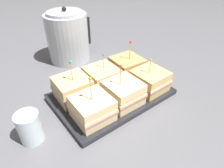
{
  "coord_description": "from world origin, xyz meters",
  "views": [
    {
      "loc": [
        -0.37,
        -0.48,
        0.49
      ],
      "look_at": [
        0.0,
        0.0,
        0.06
      ],
      "focal_mm": 32.0,
      "sensor_mm": 36.0,
      "label": 1
    }
  ],
  "objects_px": {
    "serving_platter": "(112,95)",
    "sandwich_front_right": "(150,80)",
    "sandwich_back_right": "(127,67)",
    "kettle_steel": "(68,37)",
    "sandwich_front_left": "(92,108)",
    "drinking_glass": "(30,127)",
    "sandwich_back_center": "(102,77)",
    "sandwich_back_left": "(73,89)",
    "sandwich_front_center": "(122,93)"
  },
  "relations": [
    {
      "from": "serving_platter",
      "to": "sandwich_front_right",
      "type": "relative_size",
      "value": 3.15
    },
    {
      "from": "sandwich_back_right",
      "to": "kettle_steel",
      "type": "bearing_deg",
      "value": 108.51
    },
    {
      "from": "serving_platter",
      "to": "sandwich_front_left",
      "type": "bearing_deg",
      "value": -153.59
    },
    {
      "from": "kettle_steel",
      "to": "drinking_glass",
      "type": "bearing_deg",
      "value": -130.59
    },
    {
      "from": "sandwich_back_center",
      "to": "kettle_steel",
      "type": "height_order",
      "value": "kettle_steel"
    },
    {
      "from": "sandwich_front_right",
      "to": "kettle_steel",
      "type": "bearing_deg",
      "value": 104.09
    },
    {
      "from": "sandwich_front_left",
      "to": "drinking_glass",
      "type": "xyz_separation_m",
      "value": [
        -0.18,
        0.05,
        -0.01
      ]
    },
    {
      "from": "sandwich_back_left",
      "to": "drinking_glass",
      "type": "height_order",
      "value": "sandwich_back_left"
    },
    {
      "from": "sandwich_front_center",
      "to": "sandwich_front_right",
      "type": "relative_size",
      "value": 1.14
    },
    {
      "from": "sandwich_front_center",
      "to": "kettle_steel",
      "type": "xyz_separation_m",
      "value": [
        0.02,
        0.44,
        0.06
      ]
    },
    {
      "from": "sandwich_front_left",
      "to": "serving_platter",
      "type": "bearing_deg",
      "value": 26.41
    },
    {
      "from": "serving_platter",
      "to": "drinking_glass",
      "type": "bearing_deg",
      "value": -177.42
    },
    {
      "from": "sandwich_front_left",
      "to": "sandwich_back_right",
      "type": "height_order",
      "value": "sandwich_back_right"
    },
    {
      "from": "serving_platter",
      "to": "sandwich_back_right",
      "type": "distance_m",
      "value": 0.15
    },
    {
      "from": "serving_platter",
      "to": "sandwich_front_left",
      "type": "height_order",
      "value": "sandwich_front_left"
    },
    {
      "from": "sandwich_back_left",
      "to": "drinking_glass",
      "type": "bearing_deg",
      "value": -156.61
    },
    {
      "from": "sandwich_back_left",
      "to": "sandwich_back_right",
      "type": "xyz_separation_m",
      "value": [
        0.25,
        -0.0,
        0.0
      ]
    },
    {
      "from": "serving_platter",
      "to": "sandwich_back_center",
      "type": "height_order",
      "value": "sandwich_back_center"
    },
    {
      "from": "sandwich_front_center",
      "to": "sandwich_back_right",
      "type": "distance_m",
      "value": 0.18
    },
    {
      "from": "drinking_glass",
      "to": "sandwich_front_center",
      "type": "bearing_deg",
      "value": -9.13
    },
    {
      "from": "drinking_glass",
      "to": "kettle_steel",
      "type": "bearing_deg",
      "value": 49.41
    },
    {
      "from": "kettle_steel",
      "to": "sandwich_back_center",
      "type": "bearing_deg",
      "value": -93.66
    },
    {
      "from": "drinking_glass",
      "to": "sandwich_back_left",
      "type": "bearing_deg",
      "value": 23.39
    },
    {
      "from": "serving_platter",
      "to": "sandwich_back_left",
      "type": "bearing_deg",
      "value": 152.78
    },
    {
      "from": "sandwich_back_center",
      "to": "drinking_glass",
      "type": "distance_m",
      "value": 0.32
    },
    {
      "from": "sandwich_back_left",
      "to": "kettle_steel",
      "type": "distance_m",
      "value": 0.35
    },
    {
      "from": "sandwich_back_left",
      "to": "drinking_glass",
      "type": "xyz_separation_m",
      "value": [
        -0.18,
        -0.08,
        -0.01
      ]
    },
    {
      "from": "sandwich_front_right",
      "to": "drinking_glass",
      "type": "relative_size",
      "value": 1.38
    },
    {
      "from": "sandwich_back_right",
      "to": "drinking_glass",
      "type": "distance_m",
      "value": 0.45
    },
    {
      "from": "serving_platter",
      "to": "kettle_steel",
      "type": "bearing_deg",
      "value": 86.72
    },
    {
      "from": "sandwich_front_left",
      "to": "sandwich_back_center",
      "type": "bearing_deg",
      "value": 44.74
    },
    {
      "from": "sandwich_back_right",
      "to": "sandwich_front_left",
      "type": "bearing_deg",
      "value": -153.99
    },
    {
      "from": "sandwich_front_left",
      "to": "sandwich_back_left",
      "type": "relative_size",
      "value": 1.0
    },
    {
      "from": "sandwich_front_right",
      "to": "kettle_steel",
      "type": "relative_size",
      "value": 0.52
    },
    {
      "from": "sandwich_front_center",
      "to": "sandwich_back_center",
      "type": "height_order",
      "value": "sandwich_front_center"
    },
    {
      "from": "sandwich_front_right",
      "to": "sandwich_back_left",
      "type": "distance_m",
      "value": 0.29
    },
    {
      "from": "serving_platter",
      "to": "sandwich_back_right",
      "type": "xyz_separation_m",
      "value": [
        0.13,
        0.06,
        0.05
      ]
    },
    {
      "from": "sandwich_front_center",
      "to": "sandwich_back_right",
      "type": "bearing_deg",
      "value": 43.83
    },
    {
      "from": "sandwich_back_left",
      "to": "kettle_steel",
      "type": "bearing_deg",
      "value": 64.27
    },
    {
      "from": "sandwich_back_left",
      "to": "drinking_glass",
      "type": "relative_size",
      "value": 1.61
    },
    {
      "from": "sandwich_front_right",
      "to": "kettle_steel",
      "type": "distance_m",
      "value": 0.46
    },
    {
      "from": "sandwich_front_center",
      "to": "sandwich_back_left",
      "type": "height_order",
      "value": "sandwich_back_left"
    },
    {
      "from": "sandwich_front_left",
      "to": "sandwich_front_right",
      "type": "distance_m",
      "value": 0.26
    },
    {
      "from": "sandwich_front_left",
      "to": "kettle_steel",
      "type": "bearing_deg",
      "value": 71.13
    },
    {
      "from": "sandwich_front_right",
      "to": "sandwich_back_center",
      "type": "height_order",
      "value": "same"
    },
    {
      "from": "sandwich_front_right",
      "to": "sandwich_back_center",
      "type": "xyz_separation_m",
      "value": [
        -0.13,
        0.13,
        0.0
      ]
    },
    {
      "from": "sandwich_front_center",
      "to": "sandwich_back_left",
      "type": "bearing_deg",
      "value": 133.95
    },
    {
      "from": "sandwich_front_left",
      "to": "kettle_steel",
      "type": "distance_m",
      "value": 0.47
    },
    {
      "from": "sandwich_front_right",
      "to": "kettle_steel",
      "type": "height_order",
      "value": "kettle_steel"
    },
    {
      "from": "sandwich_front_left",
      "to": "drinking_glass",
      "type": "relative_size",
      "value": 1.62
    }
  ]
}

